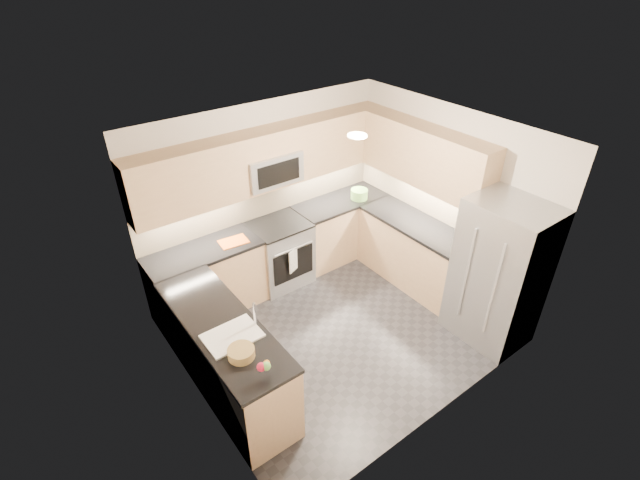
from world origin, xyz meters
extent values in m
cube|color=#242429|center=(0.00, 0.00, 0.00)|extent=(3.60, 3.20, 0.00)
cube|color=beige|center=(0.00, 0.00, 2.50)|extent=(3.60, 3.20, 0.02)
cube|color=beige|center=(0.00, 1.60, 1.25)|extent=(3.60, 0.02, 2.50)
cube|color=beige|center=(0.00, -1.60, 1.25)|extent=(3.60, 0.02, 2.50)
cube|color=beige|center=(-1.80, 0.00, 1.25)|extent=(0.02, 3.20, 2.50)
cube|color=beige|center=(1.80, 0.00, 1.25)|extent=(0.02, 3.20, 2.50)
cube|color=tan|center=(-1.09, 1.30, 0.45)|extent=(1.42, 0.60, 0.90)
cube|color=tan|center=(1.09, 1.30, 0.45)|extent=(1.42, 0.60, 0.90)
cube|color=tan|center=(1.50, 0.15, 0.45)|extent=(0.60, 1.70, 0.90)
cube|color=tan|center=(-1.50, 0.00, 0.45)|extent=(0.60, 2.00, 0.90)
cube|color=black|center=(-1.09, 1.30, 0.92)|extent=(1.42, 0.63, 0.04)
cube|color=black|center=(1.09, 1.30, 0.92)|extent=(1.42, 0.63, 0.04)
cube|color=black|center=(1.50, 0.15, 0.92)|extent=(0.63, 1.70, 0.04)
cube|color=black|center=(-1.50, 0.00, 0.92)|extent=(0.63, 2.00, 0.04)
cube|color=tan|center=(0.00, 1.43, 1.83)|extent=(3.60, 0.35, 0.75)
cube|color=tan|center=(1.62, 0.28, 1.83)|extent=(0.35, 1.95, 0.75)
cube|color=tan|center=(0.00, 1.60, 1.20)|extent=(3.60, 0.01, 0.51)
cube|color=tan|center=(1.80, 0.45, 1.20)|extent=(0.01, 2.30, 0.51)
cube|color=#A2A6AA|center=(0.00, 1.28, 0.46)|extent=(0.76, 0.65, 0.91)
cube|color=black|center=(0.00, 1.28, 0.92)|extent=(0.76, 0.65, 0.03)
cube|color=black|center=(0.00, 0.95, 0.45)|extent=(0.62, 0.02, 0.45)
cylinder|color=#B2B5BA|center=(0.00, 0.93, 0.72)|extent=(0.60, 0.02, 0.02)
cube|color=#A2A5AA|center=(0.00, 1.40, 1.70)|extent=(0.76, 0.40, 0.40)
cube|color=black|center=(0.00, 1.20, 1.70)|extent=(0.60, 0.01, 0.28)
cube|color=#929499|center=(1.45, -1.15, 0.90)|extent=(0.70, 0.90, 1.80)
cylinder|color=#B2B5BA|center=(1.08, -1.33, 0.95)|extent=(0.02, 0.02, 1.20)
cylinder|color=#B2B5BA|center=(1.08, -0.97, 0.95)|extent=(0.02, 0.02, 1.20)
cube|color=white|center=(-1.50, -0.25, 0.88)|extent=(0.52, 0.38, 0.16)
cylinder|color=silver|center=(-1.24, -0.25, 1.08)|extent=(0.03, 0.03, 0.28)
cylinder|color=#66A446|center=(1.34, 1.17, 1.01)|extent=(0.32, 0.32, 0.14)
cube|color=#C45112|center=(-0.70, 1.23, 0.95)|extent=(0.37, 0.28, 0.01)
cylinder|color=#A7884E|center=(-1.55, -0.53, 0.99)|extent=(0.29, 0.29, 0.09)
sphere|color=red|center=(-1.52, -0.84, 1.05)|extent=(0.08, 0.08, 0.08)
sphere|color=#69B84F|center=(-1.48, -0.85, 1.05)|extent=(0.08, 0.08, 0.08)
cube|color=white|center=(-0.03, 0.91, 0.55)|extent=(0.17, 0.08, 0.33)
sphere|color=orange|center=(-1.46, -0.83, 1.05)|extent=(0.06, 0.06, 0.06)
camera|label=1|loc=(-2.77, -3.33, 4.10)|focal=26.00mm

